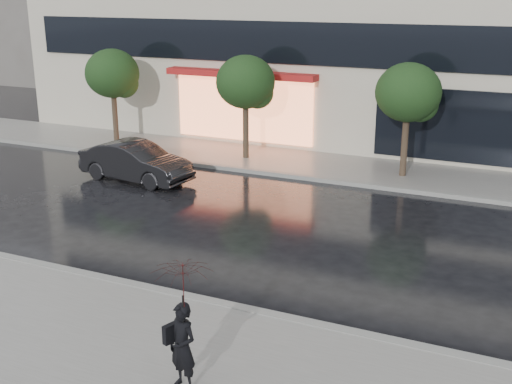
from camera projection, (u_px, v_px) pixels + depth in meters
The scene contains 10 objects.
ground at pixel (179, 276), 14.76m from camera, with size 120.00×120.00×0.00m, color black.
sidewalk_near at pixel (89, 341), 11.92m from camera, with size 60.00×4.50×0.12m, color slate.
sidewalk_far at pixel (322, 166), 23.63m from camera, with size 60.00×3.50×0.12m, color slate.
curb_near at pixel (155, 291), 13.87m from camera, with size 60.00×0.25×0.14m, color gray.
curb_far at pixel (306, 178), 22.11m from camera, with size 60.00×0.25×0.14m, color gray.
tree_far_west at pixel (114, 75), 26.08m from camera, with size 2.20×2.20×3.99m.
tree_mid_west at pixel (247, 84), 23.73m from camera, with size 2.20×2.20×3.99m.
tree_mid_east at pixel (410, 95), 21.37m from camera, with size 2.20×2.20×3.99m.
parked_car at pixel (136, 162), 21.83m from camera, with size 1.41×4.05×1.33m, color black.
pedestrian_with_umbrella at pixel (182, 305), 9.95m from camera, with size 1.23×1.24×2.23m.
Camera 1 is at (7.17, -11.54, 6.33)m, focal length 45.00 mm.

